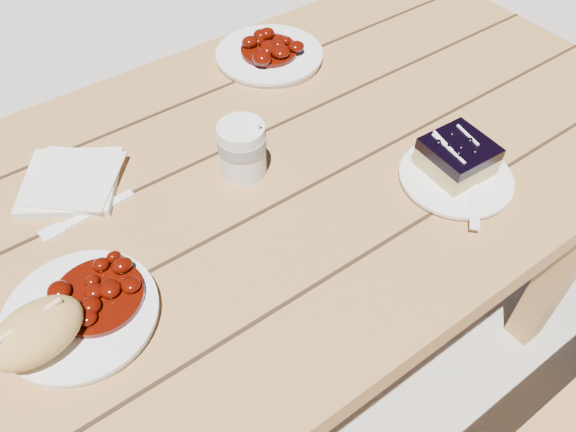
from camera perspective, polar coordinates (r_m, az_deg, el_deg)
ground at (r=1.54m, az=-9.36°, el=-19.79°), size 60.00×60.00×0.00m
picnic_table at (r=1.02m, az=-13.45°, el=-7.42°), size 2.00×1.55×0.75m
main_plate at (r=0.82m, az=-20.25°, el=-9.44°), size 0.20×0.20×0.02m
goulash_stew at (r=0.80m, az=-18.99°, el=-7.10°), size 0.12×0.12×0.04m
bread_roll at (r=0.77m, az=-24.18°, el=-10.73°), size 0.13×0.10×0.06m
dessert_plate at (r=0.98m, az=16.64°, el=3.72°), size 0.18×0.18×0.01m
blueberry_cake at (r=0.97m, az=16.82°, el=5.85°), size 0.10×0.10×0.06m
fork_dessert at (r=0.94m, az=18.33°, el=1.59°), size 0.13×0.13×0.00m
coffee_cup at (r=0.92m, az=-4.66°, el=6.74°), size 0.08×0.08×0.10m
napkin_stack at (r=0.99m, az=-21.17°, el=3.30°), size 0.21×0.21×0.01m
fork_table at (r=0.94m, az=-18.83°, el=0.60°), size 0.16×0.03×0.00m
second_plate at (r=1.21m, az=-1.89°, el=15.94°), size 0.22×0.22×0.02m
second_stew at (r=1.20m, az=-1.93°, el=17.10°), size 0.12×0.12×0.04m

